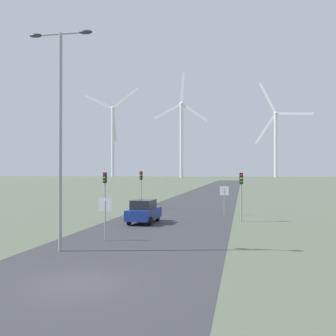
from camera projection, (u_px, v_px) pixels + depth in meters
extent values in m
plane|color=#5B6651|center=(78.00, 284.00, 14.07)|extent=(600.00, 600.00, 0.00)
cube|color=#38383D|center=(205.00, 197.00, 61.22)|extent=(10.00, 240.00, 0.01)
cylinder|color=#93999E|center=(60.00, 142.00, 19.84)|extent=(0.18, 0.18, 11.06)
cylinder|color=#93999E|center=(61.00, 34.00, 19.89)|extent=(2.72, 0.10, 0.10)
ellipsoid|color=#333338|center=(36.00, 36.00, 20.14)|extent=(0.70, 0.32, 0.20)
ellipsoid|color=#333338|center=(86.00, 32.00, 19.63)|extent=(0.70, 0.32, 0.20)
cylinder|color=#93999E|center=(105.00, 221.00, 22.86)|extent=(0.07, 0.07, 2.32)
cube|color=white|center=(105.00, 205.00, 22.86)|extent=(0.81, 0.01, 0.81)
cube|color=red|center=(105.00, 205.00, 22.87)|extent=(0.76, 0.02, 0.76)
cylinder|color=#93999E|center=(224.00, 202.00, 35.50)|extent=(0.07, 0.07, 2.52)
cube|color=white|center=(224.00, 191.00, 35.49)|extent=(0.81, 0.01, 0.81)
cube|color=red|center=(224.00, 191.00, 35.51)|extent=(0.76, 0.02, 0.76)
cylinder|color=#93999E|center=(105.00, 195.00, 33.64)|extent=(0.11, 0.11, 3.95)
cube|color=black|center=(105.00, 178.00, 33.66)|extent=(0.28, 0.24, 0.90)
sphere|color=red|center=(104.00, 175.00, 33.53)|extent=(0.16, 0.16, 0.16)
sphere|color=gold|center=(104.00, 178.00, 33.52)|extent=(0.16, 0.16, 0.16)
sphere|color=green|center=(104.00, 181.00, 33.52)|extent=(0.16, 0.16, 0.16)
cylinder|color=#93999E|center=(241.00, 197.00, 31.56)|extent=(0.11, 0.11, 3.92)
cube|color=black|center=(241.00, 178.00, 31.57)|extent=(0.28, 0.24, 0.90)
sphere|color=red|center=(241.00, 175.00, 31.44)|extent=(0.16, 0.16, 0.16)
sphere|color=gold|center=(241.00, 178.00, 31.44)|extent=(0.16, 0.16, 0.16)
sphere|color=green|center=(241.00, 182.00, 31.44)|extent=(0.16, 0.16, 0.16)
cylinder|color=#93999E|center=(141.00, 190.00, 42.22)|extent=(0.11, 0.11, 4.04)
cube|color=black|center=(141.00, 176.00, 42.23)|extent=(0.28, 0.24, 0.90)
sphere|color=red|center=(141.00, 173.00, 42.10)|extent=(0.16, 0.16, 0.16)
sphere|color=gold|center=(141.00, 176.00, 42.10)|extent=(0.16, 0.16, 0.16)
sphere|color=green|center=(141.00, 178.00, 42.10)|extent=(0.16, 0.16, 0.16)
cube|color=navy|center=(144.00, 214.00, 30.60)|extent=(2.02, 4.19, 0.80)
cube|color=#1E2328|center=(143.00, 204.00, 30.46)|extent=(1.67, 2.18, 0.70)
cylinder|color=black|center=(138.00, 217.00, 32.00)|extent=(0.22, 0.66, 0.66)
cylinder|color=black|center=(158.00, 217.00, 31.69)|extent=(0.22, 0.66, 0.66)
cylinder|color=black|center=(129.00, 221.00, 29.50)|extent=(0.22, 0.66, 0.66)
cylinder|color=black|center=(150.00, 221.00, 29.19)|extent=(0.22, 0.66, 0.66)
cylinder|color=silver|center=(113.00, 143.00, 277.20)|extent=(2.20, 2.20, 48.82)
sphere|color=silver|center=(113.00, 108.00, 277.42)|extent=(2.60, 2.60, 2.60)
cube|color=silver|center=(114.00, 125.00, 277.04)|extent=(3.76, 0.78, 22.57)
cube|color=silver|center=(126.00, 98.00, 274.95)|extent=(19.45, 1.94, 14.36)
cube|color=silver|center=(99.00, 102.00, 280.26)|extent=(21.12, 2.06, 11.15)
cylinder|color=silver|center=(181.00, 141.00, 257.47)|extent=(2.20, 2.20, 48.46)
sphere|color=silver|center=(181.00, 104.00, 257.68)|extent=(2.60, 2.60, 2.60)
cube|color=silver|center=(183.00, 88.00, 257.55)|extent=(3.30, 0.83, 20.18)
cube|color=silver|center=(167.00, 112.00, 260.41)|extent=(18.84, 2.45, 10.37)
cube|color=silver|center=(195.00, 112.00, 255.08)|extent=(17.60, 2.32, 12.79)
cylinder|color=silver|center=(276.00, 145.00, 270.01)|extent=(2.20, 2.20, 44.06)
sphere|color=silver|center=(276.00, 113.00, 270.21)|extent=(2.60, 2.60, 2.60)
cube|color=silver|center=(267.00, 98.00, 272.56)|extent=(11.94, 3.24, 22.25)
cube|color=silver|center=(265.00, 129.00, 272.96)|extent=(14.54, 3.85, 20.85)
cube|color=silver|center=(295.00, 114.00, 265.12)|extent=(23.45, 5.92, 3.41)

